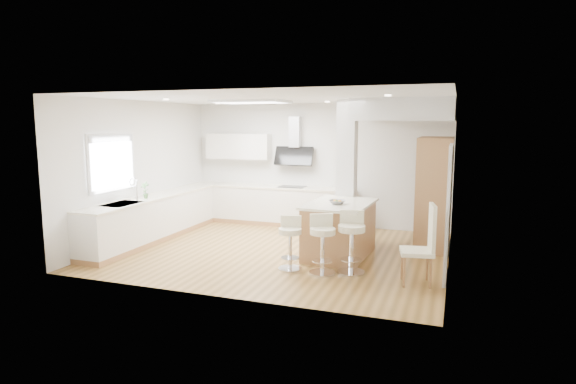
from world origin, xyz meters
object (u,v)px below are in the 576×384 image
at_px(bar_stool_a, 290,240).
at_px(dining_chair, 424,242).
at_px(peninsula, 340,229).
at_px(bar_stool_b, 322,241).
at_px(bar_stool_c, 351,239).

bearing_deg(bar_stool_a, dining_chair, -14.05).
xyz_separation_m(peninsula, bar_stool_b, (-0.02, -1.09, 0.04)).
distance_m(bar_stool_c, dining_chair, 1.14).
bearing_deg(peninsula, dining_chair, -32.19).
distance_m(peninsula, bar_stool_b, 1.09).
distance_m(peninsula, bar_stool_c, 1.00).
distance_m(bar_stool_a, dining_chair, 2.10).
xyz_separation_m(peninsula, dining_chair, (1.53, -1.09, 0.15)).
bearing_deg(bar_stool_a, bar_stool_b, -17.03).
xyz_separation_m(bar_stool_b, bar_stool_c, (0.42, 0.18, 0.03)).
bearing_deg(peninsula, bar_stool_c, -62.53).
distance_m(bar_stool_a, bar_stool_c, 0.99).
bearing_deg(bar_stool_c, bar_stool_a, 177.21).
height_order(peninsula, bar_stool_b, peninsula).
relative_size(bar_stool_a, dining_chair, 0.72).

